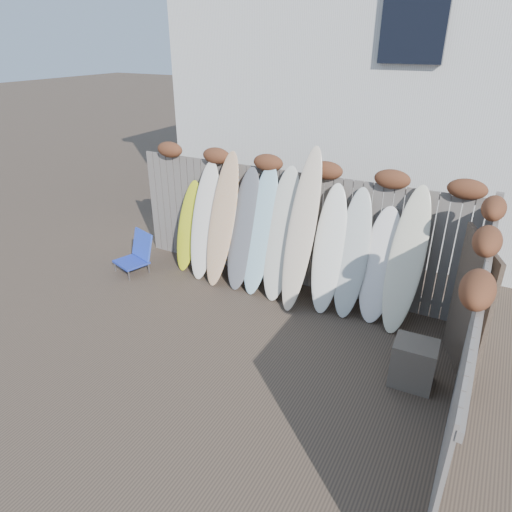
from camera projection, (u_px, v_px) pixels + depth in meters
The scene contains 18 objects.
ground at pixel (215, 355), 6.27m from camera, with size 80.00×80.00×0.00m, color #493A2D.
back_fence at pixel (293, 220), 7.63m from camera, with size 6.05×0.28×2.24m.
right_fence at pixel (468, 339), 4.69m from camera, with size 0.28×4.40×2.24m.
house at pixel (393, 75), 9.81m from camera, with size 8.50×5.50×6.33m.
beach_chair at pixel (137, 253), 8.41m from camera, with size 0.70×0.72×0.73m.
wooden_crate at pixel (413, 363), 5.64m from camera, with size 0.51×0.43×0.60m, color brown.
lattice_panel at pixel (469, 309), 5.62m from camera, with size 0.05×1.22×1.83m, color #352620.
surfboard_0 at pixel (188, 226), 8.34m from camera, with size 0.47×0.07×1.69m, color yellow.
surfboard_1 at pixel (205, 221), 8.02m from camera, with size 0.51×0.07×2.12m, color white.
surfboard_2 at pixel (222, 220), 7.77m from camera, with size 0.51×0.07×2.34m, color #FDD998.
surfboard_3 at pixel (243, 230), 7.67m from camera, with size 0.52×0.07×2.11m, color slate.
surfboard_4 at pixel (260, 231), 7.52m from camera, with size 0.51×0.07×2.21m, color #A9DAEA.
surfboard_5 at pixel (281, 235), 7.34m from camera, with size 0.54×0.07×2.22m, color silver.
surfboard_6 at pixel (301, 231), 7.02m from camera, with size 0.45×0.07×2.60m, color beige.
surfboard_7 at pixel (329, 250), 7.03m from camera, with size 0.48×0.07×2.05m, color white.
surfboard_8 at pixel (352, 254), 6.91m from camera, with size 0.48×0.07×2.03m, color silver.
surfboard_9 at pixel (380, 266), 6.80m from camera, with size 0.54×0.07×1.80m, color white.
surfboard_10 at pixel (406, 261), 6.51m from camera, with size 0.50×0.07×2.19m, color #F4EDCA.
Camera 1 is at (2.90, -4.18, 3.95)m, focal length 32.00 mm.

